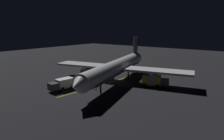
# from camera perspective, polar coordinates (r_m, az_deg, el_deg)

# --- Properties ---
(ground_plane) EXTENTS (180.00, 180.00, 0.20)m
(ground_plane) POSITION_cam_1_polar(r_m,az_deg,el_deg) (48.38, 1.43, -3.77)
(ground_plane) COLOR black
(apron_guide_stripe) EXTENTS (2.64, 23.59, 0.01)m
(apron_guide_stripe) POSITION_cam_1_polar(r_m,az_deg,el_deg) (46.41, -3.32, -4.35)
(apron_guide_stripe) COLOR gold
(apron_guide_stripe) RESTS_ON ground_plane
(airliner) EXTENTS (35.04, 38.15, 10.50)m
(airliner) POSITION_cam_1_polar(r_m,az_deg,el_deg) (48.04, 1.73, 0.85)
(airliner) COLOR white
(airliner) RESTS_ON ground_plane
(baggage_truck) EXTENTS (2.72, 5.69, 2.39)m
(baggage_truck) POSITION_cam_1_polar(r_m,az_deg,el_deg) (43.85, -14.28, -4.04)
(baggage_truck) COLOR silver
(baggage_truck) RESTS_ON ground_plane
(catering_truck) EXTENTS (6.27, 4.07, 2.61)m
(catering_truck) POSITION_cam_1_polar(r_m,az_deg,el_deg) (45.65, 12.17, -3.17)
(catering_truck) COLOR gold
(catering_truck) RESTS_ON ground_plane
(ground_crew_worker) EXTENTS (0.40, 0.40, 1.74)m
(ground_crew_worker) POSITION_cam_1_polar(r_m,az_deg,el_deg) (42.38, -9.58, -4.87)
(ground_crew_worker) COLOR black
(ground_crew_worker) RESTS_ON ground_plane
(traffic_cone_near_left) EXTENTS (0.50, 0.50, 0.55)m
(traffic_cone_near_left) POSITION_cam_1_polar(r_m,az_deg,el_deg) (47.89, -11.86, -3.77)
(traffic_cone_near_left) COLOR #EA590F
(traffic_cone_near_left) RESTS_ON ground_plane
(traffic_cone_near_right) EXTENTS (0.50, 0.50, 0.55)m
(traffic_cone_near_right) POSITION_cam_1_polar(r_m,az_deg,el_deg) (43.27, -5.52, -5.28)
(traffic_cone_near_right) COLOR #EA590F
(traffic_cone_near_right) RESTS_ON ground_plane
(traffic_cone_under_wing) EXTENTS (0.50, 0.50, 0.55)m
(traffic_cone_under_wing) POSITION_cam_1_polar(r_m,az_deg,el_deg) (42.68, -4.72, -5.51)
(traffic_cone_under_wing) COLOR #EA590F
(traffic_cone_under_wing) RESTS_ON ground_plane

